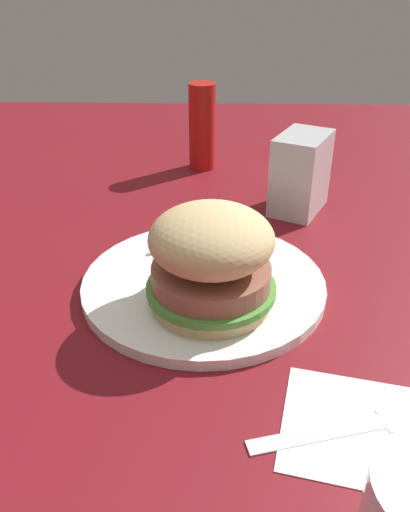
# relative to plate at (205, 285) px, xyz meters

# --- Properties ---
(ground_plane) EXTENTS (1.60, 1.60, 0.00)m
(ground_plane) POSITION_rel_plate_xyz_m (-0.00, -0.00, -0.01)
(ground_plane) COLOR maroon
(plate) EXTENTS (0.26, 0.26, 0.01)m
(plate) POSITION_rel_plate_xyz_m (0.00, 0.00, 0.00)
(plate) COLOR white
(plate) RESTS_ON ground_plane
(sandwich) EXTENTS (0.13, 0.13, 0.10)m
(sandwich) POSITION_rel_plate_xyz_m (0.04, 0.01, 0.06)
(sandwich) COLOR tan
(sandwich) RESTS_ON plate
(fries_pile) EXTENTS (0.08, 0.10, 0.01)m
(fries_pile) POSITION_rel_plate_xyz_m (-0.07, -0.02, 0.01)
(fries_pile) COLOR gold
(fries_pile) RESTS_ON plate
(napkin) EXTENTS (0.13, 0.13, 0.00)m
(napkin) POSITION_rel_plate_xyz_m (0.19, 0.12, -0.01)
(napkin) COLOR white
(napkin) RESTS_ON ground_plane
(fork) EXTENTS (0.06, 0.17, 0.00)m
(fork) POSITION_rel_plate_xyz_m (0.19, 0.12, -0.00)
(fork) COLOR silver
(fork) RESTS_ON napkin
(napkin_dispenser) EXTENTS (0.11, 0.09, 0.11)m
(napkin_dispenser) POSITION_rel_plate_xyz_m (-0.21, 0.13, 0.05)
(napkin_dispenser) COLOR #B7BABF
(napkin_dispenser) RESTS_ON ground_plane
(ketchup_bottle) EXTENTS (0.04, 0.04, 0.14)m
(ketchup_bottle) POSITION_rel_plate_xyz_m (-0.37, -0.01, 0.06)
(ketchup_bottle) COLOR #B21914
(ketchup_bottle) RESTS_ON ground_plane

